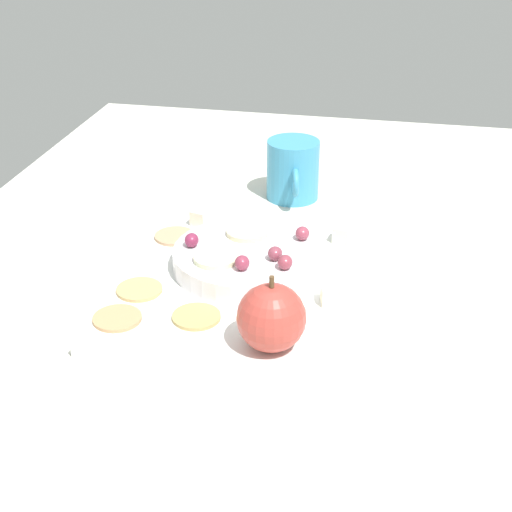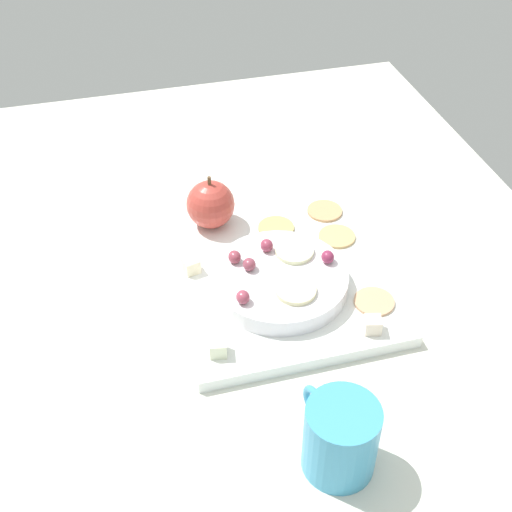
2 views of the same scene
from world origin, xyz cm
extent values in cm
cube|color=silver|center=(0.00, 0.00, 2.39)|extent=(128.41, 80.17, 4.78)
cube|color=white|center=(-3.90, -2.60, 5.65)|extent=(32.40, 27.84, 1.74)
cylinder|color=white|center=(-0.79, -3.07, 7.76)|extent=(17.92, 17.92, 2.47)
sphere|color=#B94037|center=(-16.48, -8.82, 10.02)|extent=(6.98, 6.98, 6.98)
cylinder|color=brown|center=(-16.48, -8.82, 14.11)|extent=(0.50, 0.50, 1.20)
cube|color=#EBEEC6|center=(8.38, -13.30, 7.54)|extent=(2.36, 2.36, 2.02)
cube|color=#F9EEC3|center=(-6.89, -13.62, 7.54)|extent=(2.44, 2.44, 2.02)
cube|color=#F9E3C9|center=(9.60, 5.76, 7.54)|extent=(2.45, 2.45, 2.02)
cylinder|color=tan|center=(-14.88, 8.18, 6.73)|extent=(5.23, 5.23, 0.40)
cylinder|color=tan|center=(-8.67, 7.87, 6.73)|extent=(5.23, 5.23, 0.40)
cylinder|color=tan|center=(-12.85, -0.48, 6.73)|extent=(5.23, 5.23, 0.40)
cylinder|color=tan|center=(5.13, 7.88, 6.73)|extent=(5.23, 5.23, 0.40)
ellipsoid|color=#983D50|center=(3.11, -8.94, 9.82)|extent=(1.88, 1.69, 1.67)
ellipsoid|color=#87294A|center=(-1.38, 3.66, 9.83)|extent=(1.88, 1.69, 1.68)
ellipsoid|color=#92354B|center=(-5.70, -3.44, 9.85)|extent=(1.88, 1.69, 1.71)
ellipsoid|color=#8C3D4E|center=(-2.64, -6.65, 9.80)|extent=(1.88, 1.69, 1.61)
ellipsoid|color=#913B49|center=(-4.53, -8.14, 9.82)|extent=(1.88, 1.69, 1.66)
cylinder|color=beige|center=(3.11, -2.12, 9.29)|extent=(5.16, 5.16, 0.60)
cylinder|color=beige|center=(-4.21, 0.28, 9.29)|extent=(5.16, 5.16, 0.60)
cylinder|color=#3F9AC4|center=(24.98, -4.23, 9.17)|extent=(7.67, 7.67, 8.77)
torus|color=#3F9AC4|center=(20.07, -5.36, 9.17)|extent=(4.08, 1.68, 4.00)
camera|label=1|loc=(-80.04, -20.42, 51.36)|focal=54.34mm
camera|label=2|loc=(61.89, -22.92, 68.14)|focal=47.98mm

